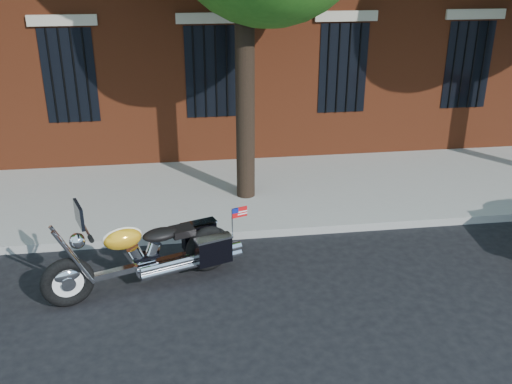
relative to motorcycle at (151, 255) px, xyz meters
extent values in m
plane|color=black|center=(1.26, -0.03, -0.51)|extent=(120.00, 120.00, 0.00)
cube|color=gray|center=(1.26, 1.35, -0.44)|extent=(40.00, 0.16, 0.15)
cube|color=gray|center=(1.26, 3.23, -0.44)|extent=(40.00, 3.60, 0.15)
cube|color=black|center=(1.26, 5.08, 1.69)|extent=(1.10, 0.14, 2.00)
cube|color=#B2A893|center=(1.26, 5.05, 2.84)|extent=(1.40, 0.20, 0.22)
cylinder|color=black|center=(1.26, 5.00, 1.69)|extent=(0.04, 0.04, 2.00)
cylinder|color=black|center=(1.76, 2.87, 1.99)|extent=(0.36, 0.36, 5.00)
torus|color=black|center=(-1.15, -0.40, -0.13)|extent=(0.76, 0.41, 0.75)
torus|color=black|center=(0.86, 0.31, -0.13)|extent=(0.76, 0.41, 0.75)
cylinder|color=white|center=(-1.15, -0.40, -0.13)|extent=(0.55, 0.25, 0.56)
cylinder|color=white|center=(0.86, 0.31, -0.13)|extent=(0.55, 0.25, 0.56)
ellipsoid|color=white|center=(-1.15, -0.40, -0.02)|extent=(0.42, 0.27, 0.22)
ellipsoid|color=#FEAD1C|center=(0.86, 0.31, 0.00)|extent=(0.42, 0.28, 0.22)
cube|color=white|center=(-0.15, -0.04, -0.15)|extent=(1.62, 0.66, 0.09)
cylinder|color=white|center=(-0.09, -0.03, -0.18)|extent=(0.41, 0.31, 0.36)
cylinder|color=white|center=(0.50, -0.03, -0.17)|extent=(1.36, 0.56, 0.10)
ellipsoid|color=#FEAD1C|center=(-0.38, -0.13, 0.36)|extent=(0.63, 0.49, 0.32)
ellipsoid|color=black|center=(0.15, 0.06, 0.29)|extent=(0.62, 0.48, 0.17)
cube|color=black|center=(0.73, 0.57, -0.01)|extent=(0.57, 0.35, 0.43)
cube|color=black|center=(0.92, 0.02, -0.01)|extent=(0.57, 0.35, 0.43)
cylinder|color=white|center=(-0.85, -0.29, 0.67)|extent=(0.33, 0.84, 0.04)
sphere|color=white|center=(-0.96, -0.33, 0.47)|extent=(0.29, 0.29, 0.22)
cube|color=black|center=(-0.90, -0.31, 0.85)|extent=(0.19, 0.44, 0.31)
cube|color=red|center=(1.33, 0.12, 0.55)|extent=(0.24, 0.10, 0.16)
camera|label=1|loc=(0.49, -7.53, 4.11)|focal=40.00mm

